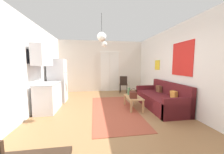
{
  "coord_description": "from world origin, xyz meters",
  "views": [
    {
      "loc": [
        -0.46,
        -3.41,
        1.48
      ],
      "look_at": [
        0.28,
        1.59,
        0.99
      ],
      "focal_mm": 20.05,
      "sensor_mm": 36.0,
      "label": 1
    }
  ],
  "objects_px": {
    "refrigerator": "(58,81)",
    "pendant_lamp_far": "(104,44)",
    "couch": "(161,99)",
    "handbag": "(133,95)",
    "coffee_table": "(133,98)",
    "bamboo_vase": "(129,91)",
    "pendant_lamp_near": "(102,37)",
    "accent_chair": "(124,83)"
  },
  "relations": [
    {
      "from": "refrigerator",
      "to": "handbag",
      "type": "bearing_deg",
      "value": -27.31
    },
    {
      "from": "couch",
      "to": "refrigerator",
      "type": "relative_size",
      "value": 1.24
    },
    {
      "from": "handbag",
      "to": "accent_chair",
      "type": "height_order",
      "value": "accent_chair"
    },
    {
      "from": "bamboo_vase",
      "to": "handbag",
      "type": "relative_size",
      "value": 1.5
    },
    {
      "from": "couch",
      "to": "pendant_lamp_far",
      "type": "relative_size",
      "value": 3.57
    },
    {
      "from": "refrigerator",
      "to": "pendant_lamp_far",
      "type": "relative_size",
      "value": 2.88
    },
    {
      "from": "pendant_lamp_near",
      "to": "bamboo_vase",
      "type": "bearing_deg",
      "value": 43.24
    },
    {
      "from": "refrigerator",
      "to": "pendant_lamp_near",
      "type": "distance_m",
      "value": 2.87
    },
    {
      "from": "handbag",
      "to": "refrigerator",
      "type": "relative_size",
      "value": 0.18
    },
    {
      "from": "bamboo_vase",
      "to": "pendant_lamp_near",
      "type": "xyz_separation_m",
      "value": [
        -1.03,
        -0.96,
        1.67
      ]
    },
    {
      "from": "handbag",
      "to": "accent_chair",
      "type": "relative_size",
      "value": 0.35
    },
    {
      "from": "couch",
      "to": "refrigerator",
      "type": "distance_m",
      "value": 4.01
    },
    {
      "from": "couch",
      "to": "coffee_table",
      "type": "relative_size",
      "value": 2.42
    },
    {
      "from": "refrigerator",
      "to": "accent_chair",
      "type": "xyz_separation_m",
      "value": [
        2.99,
        1.15,
        -0.36
      ]
    },
    {
      "from": "coffee_table",
      "to": "pendant_lamp_near",
      "type": "distance_m",
      "value": 2.27
    },
    {
      "from": "refrigerator",
      "to": "couch",
      "type": "bearing_deg",
      "value": -18.72
    },
    {
      "from": "coffee_table",
      "to": "handbag",
      "type": "distance_m",
      "value": 0.24
    },
    {
      "from": "coffee_table",
      "to": "pendant_lamp_near",
      "type": "height_order",
      "value": "pendant_lamp_near"
    },
    {
      "from": "couch",
      "to": "coffee_table",
      "type": "height_order",
      "value": "couch"
    },
    {
      "from": "handbag",
      "to": "pendant_lamp_far",
      "type": "xyz_separation_m",
      "value": [
        -0.82,
        1.33,
        1.8
      ]
    },
    {
      "from": "refrigerator",
      "to": "accent_chair",
      "type": "relative_size",
      "value": 1.92
    },
    {
      "from": "coffee_table",
      "to": "bamboo_vase",
      "type": "height_order",
      "value": "bamboo_vase"
    },
    {
      "from": "refrigerator",
      "to": "pendant_lamp_far",
      "type": "height_order",
      "value": "pendant_lamp_far"
    },
    {
      "from": "bamboo_vase",
      "to": "refrigerator",
      "type": "relative_size",
      "value": 0.28
    },
    {
      "from": "bamboo_vase",
      "to": "handbag",
      "type": "distance_m",
      "value": 0.44
    },
    {
      "from": "pendant_lamp_far",
      "to": "couch",
      "type": "bearing_deg",
      "value": -32.77
    },
    {
      "from": "pendant_lamp_far",
      "to": "bamboo_vase",
      "type": "bearing_deg",
      "value": -48.16
    },
    {
      "from": "couch",
      "to": "pendant_lamp_near",
      "type": "height_order",
      "value": "pendant_lamp_near"
    },
    {
      "from": "couch",
      "to": "accent_chair",
      "type": "height_order",
      "value": "accent_chair"
    },
    {
      "from": "bamboo_vase",
      "to": "handbag",
      "type": "xyz_separation_m",
      "value": [
        0.02,
        -0.43,
        -0.02
      ]
    },
    {
      "from": "couch",
      "to": "refrigerator",
      "type": "height_order",
      "value": "refrigerator"
    },
    {
      "from": "refrigerator",
      "to": "accent_chair",
      "type": "distance_m",
      "value": 3.22
    },
    {
      "from": "coffee_table",
      "to": "pendant_lamp_far",
      "type": "distance_m",
      "value": 2.45
    },
    {
      "from": "pendant_lamp_near",
      "to": "pendant_lamp_far",
      "type": "distance_m",
      "value": 1.87
    },
    {
      "from": "handbag",
      "to": "bamboo_vase",
      "type": "bearing_deg",
      "value": 92.17
    },
    {
      "from": "bamboo_vase",
      "to": "coffee_table",
      "type": "bearing_deg",
      "value": -74.15
    },
    {
      "from": "couch",
      "to": "pendant_lamp_far",
      "type": "height_order",
      "value": "pendant_lamp_far"
    },
    {
      "from": "refrigerator",
      "to": "accent_chair",
      "type": "height_order",
      "value": "refrigerator"
    },
    {
      "from": "handbag",
      "to": "coffee_table",
      "type": "bearing_deg",
      "value": 70.07
    },
    {
      "from": "pendant_lamp_near",
      "to": "pendant_lamp_far",
      "type": "bearing_deg",
      "value": 83.04
    },
    {
      "from": "coffee_table",
      "to": "refrigerator",
      "type": "bearing_deg",
      "value": 156.02
    },
    {
      "from": "handbag",
      "to": "couch",
      "type": "bearing_deg",
      "value": 6.23
    }
  ]
}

